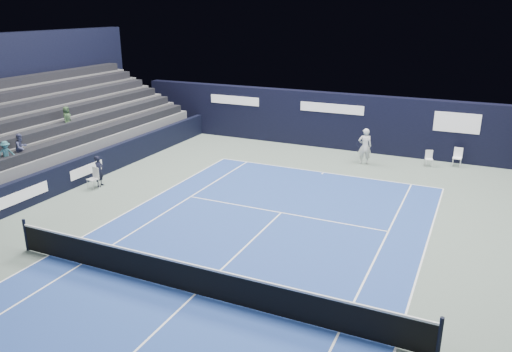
{
  "coord_description": "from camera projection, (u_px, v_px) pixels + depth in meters",
  "views": [
    {
      "loc": [
        6.59,
        -10.26,
        7.59
      ],
      "look_at": [
        -1.15,
        6.56,
        1.3
      ],
      "focal_mm": 35.0,
      "sensor_mm": 36.0,
      "label": 1
    }
  ],
  "objects": [
    {
      "name": "court_surface",
      "position": [
        195.0,
        294.0,
        13.88
      ],
      "size": [
        10.97,
        23.77,
        0.01
      ],
      "primitive_type": "cube",
      "color": "navy",
      "rests_on": "ground"
    },
    {
      "name": "folding_chair_back_b",
      "position": [
        458.0,
        156.0,
        24.91
      ],
      "size": [
        0.44,
        0.42,
        0.95
      ],
      "rotation": [
        0.0,
        0.0,
        -0.05
      ],
      "color": "white",
      "rests_on": "ground"
    },
    {
      "name": "spectator_stand",
      "position": [
        36.0,
        128.0,
        24.52
      ],
      "size": [
        6.0,
        18.0,
        6.4
      ],
      "color": "#515153",
      "rests_on": "ground"
    },
    {
      "name": "line_judge_chair",
      "position": [
        94.0,
        177.0,
        21.86
      ],
      "size": [
        0.48,
        0.47,
        0.94
      ],
      "rotation": [
        0.0,
        0.0,
        -0.19
      ],
      "color": "silver",
      "rests_on": "ground"
    },
    {
      "name": "line_judge",
      "position": [
        99.0,
        171.0,
        22.08
      ],
      "size": [
        0.43,
        0.57,
        1.4
      ],
      "primitive_type": "imported",
      "rotation": [
        0.0,
        0.0,
        1.78
      ],
      "color": "black",
      "rests_on": "ground"
    },
    {
      "name": "tennis_net",
      "position": [
        194.0,
        278.0,
        13.71
      ],
      "size": [
        12.9,
        0.1,
        1.1
      ],
      "color": "black",
      "rests_on": "ground"
    },
    {
      "name": "side_barrier_left",
      "position": [
        84.0,
        170.0,
        22.58
      ],
      "size": [
        0.33,
        22.0,
        1.2
      ],
      "color": "black",
      "rests_on": "ground"
    },
    {
      "name": "tennis_player",
      "position": [
        365.0,
        146.0,
        25.17
      ],
      "size": [
        0.79,
        0.94,
        1.84
      ],
      "color": "silver",
      "rests_on": "ground"
    },
    {
      "name": "folding_chair_back_a",
      "position": [
        429.0,
        155.0,
        24.95
      ],
      "size": [
        0.44,
        0.46,
        0.81
      ],
      "rotation": [
        0.0,
        0.0,
        0.29
      ],
      "color": "silver",
      "rests_on": "ground"
    },
    {
      "name": "back_sponsor_wall",
      "position": [
        350.0,
        122.0,
        27.57
      ],
      "size": [
        26.0,
        0.63,
        3.1
      ],
      "color": "black",
      "rests_on": "ground"
    },
    {
      "name": "ground",
      "position": [
        229.0,
        263.0,
        15.6
      ],
      "size": [
        48.0,
        48.0,
        0.0
      ],
      "primitive_type": "plane",
      "color": "#596A5F",
      "rests_on": "ground"
    },
    {
      "name": "court_markings",
      "position": [
        195.0,
        294.0,
        13.87
      ],
      "size": [
        11.03,
        23.83,
        0.0
      ],
      "color": "white",
      "rests_on": "court_surface"
    }
  ]
}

